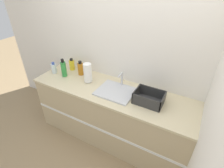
{
  "coord_description": "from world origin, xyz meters",
  "views": [
    {
      "loc": [
        0.94,
        -1.35,
        2.21
      ],
      "look_at": [
        0.03,
        0.29,
        1.0
      ],
      "focal_mm": 28.0,
      "sensor_mm": 36.0,
      "label": 1
    }
  ],
  "objects_px": {
    "sink": "(116,91)",
    "paper_towel_roll": "(88,73)",
    "bottle_green": "(64,69)",
    "bottle_amber": "(81,69)",
    "dish_rack": "(149,99)",
    "bottle_clear": "(54,68)",
    "bottle_yellow": "(72,65)"
  },
  "relations": [
    {
      "from": "sink",
      "to": "bottle_green",
      "type": "xyz_separation_m",
      "value": [
        -0.87,
        -0.01,
        0.11
      ]
    },
    {
      "from": "bottle_green",
      "to": "dish_rack",
      "type": "bearing_deg",
      "value": 0.43
    },
    {
      "from": "bottle_clear",
      "to": "bottle_green",
      "type": "bearing_deg",
      "value": -0.43
    },
    {
      "from": "paper_towel_roll",
      "to": "bottle_amber",
      "type": "height_order",
      "value": "paper_towel_roll"
    },
    {
      "from": "dish_rack",
      "to": "sink",
      "type": "bearing_deg",
      "value": -179.66
    },
    {
      "from": "bottle_amber",
      "to": "bottle_clear",
      "type": "xyz_separation_m",
      "value": [
        -0.39,
        -0.16,
        -0.02
      ]
    },
    {
      "from": "bottle_amber",
      "to": "bottle_clear",
      "type": "relative_size",
      "value": 1.24
    },
    {
      "from": "paper_towel_roll",
      "to": "bottle_clear",
      "type": "bearing_deg",
      "value": -176.54
    },
    {
      "from": "bottle_green",
      "to": "bottle_clear",
      "type": "bearing_deg",
      "value": 179.57
    },
    {
      "from": "sink",
      "to": "paper_towel_roll",
      "type": "distance_m",
      "value": 0.48
    },
    {
      "from": "sink",
      "to": "bottle_clear",
      "type": "distance_m",
      "value": 1.08
    },
    {
      "from": "bottle_green",
      "to": "bottle_yellow",
      "type": "xyz_separation_m",
      "value": [
        -0.04,
        0.22,
        -0.04
      ]
    },
    {
      "from": "bottle_clear",
      "to": "paper_towel_roll",
      "type": "bearing_deg",
      "value": 3.46
    },
    {
      "from": "bottle_amber",
      "to": "paper_towel_roll",
      "type": "bearing_deg",
      "value": -29.04
    },
    {
      "from": "bottle_amber",
      "to": "bottle_yellow",
      "type": "relative_size",
      "value": 1.16
    },
    {
      "from": "dish_rack",
      "to": "bottle_yellow",
      "type": "distance_m",
      "value": 1.37
    },
    {
      "from": "dish_rack",
      "to": "bottle_yellow",
      "type": "relative_size",
      "value": 1.81
    },
    {
      "from": "bottle_clear",
      "to": "dish_rack",
      "type": "bearing_deg",
      "value": 0.32
    },
    {
      "from": "dish_rack",
      "to": "bottle_clear",
      "type": "distance_m",
      "value": 1.52
    },
    {
      "from": "dish_rack",
      "to": "bottle_clear",
      "type": "relative_size",
      "value": 1.94
    },
    {
      "from": "bottle_amber",
      "to": "bottle_yellow",
      "type": "bearing_deg",
      "value": 165.3
    },
    {
      "from": "bottle_amber",
      "to": "bottle_clear",
      "type": "height_order",
      "value": "bottle_amber"
    },
    {
      "from": "paper_towel_roll",
      "to": "bottle_amber",
      "type": "relative_size",
      "value": 1.29
    },
    {
      "from": "sink",
      "to": "dish_rack",
      "type": "height_order",
      "value": "sink"
    },
    {
      "from": "bottle_clear",
      "to": "bottle_yellow",
      "type": "bearing_deg",
      "value": 52.23
    },
    {
      "from": "bottle_clear",
      "to": "bottle_yellow",
      "type": "relative_size",
      "value": 0.93
    },
    {
      "from": "bottle_green",
      "to": "bottle_amber",
      "type": "bearing_deg",
      "value": 41.81
    },
    {
      "from": "paper_towel_roll",
      "to": "bottle_green",
      "type": "bearing_deg",
      "value": -174.57
    },
    {
      "from": "sink",
      "to": "paper_towel_roll",
      "type": "xyz_separation_m",
      "value": [
        -0.46,
        0.03,
        0.13
      ]
    },
    {
      "from": "dish_rack",
      "to": "bottle_green",
      "type": "xyz_separation_m",
      "value": [
        -1.32,
        -0.01,
        0.07
      ]
    },
    {
      "from": "paper_towel_roll",
      "to": "bottle_clear",
      "type": "height_order",
      "value": "paper_towel_roll"
    },
    {
      "from": "bottle_amber",
      "to": "dish_rack",
      "type": "bearing_deg",
      "value": -7.72
    }
  ]
}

